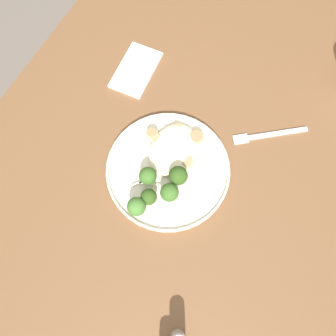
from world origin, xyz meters
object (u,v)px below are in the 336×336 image
seared_scallop_rear_pale (188,162)px  seared_scallop_on_noodles (177,129)px  seared_scallop_tiny_bay (158,140)px  dinner_fork (267,135)px  broccoli_floret_split_head (149,197)px  dinner_plate (168,170)px  broccoli_floret_right_tilted (148,176)px  folded_napkin (136,70)px  broccoli_floret_front_edge (178,175)px  broccoli_floret_left_leaning (168,192)px  broccoli_floret_beside_noodles (136,207)px  seared_scallop_tilted_round (152,133)px  seared_scallop_right_edge (196,137)px  seared_scallop_left_edge (174,152)px  seared_scallop_large_seared (174,141)px

seared_scallop_rear_pale → seared_scallop_on_noodles: bearing=-137.7°
seared_scallop_tiny_bay → dinner_fork: (-0.14, 0.23, -0.02)m
seared_scallop_tiny_bay → broccoli_floret_split_head: 0.14m
seared_scallop_on_noodles → seared_scallop_tiny_bay: same height
dinner_plate → broccoli_floret_right_tilted: (0.04, -0.03, 0.03)m
folded_napkin → broccoli_floret_front_edge: bearing=46.9°
seared_scallop_tiny_bay → broccoli_floret_split_head: size_ratio=0.56×
broccoli_floret_left_leaning → broccoli_floret_beside_noodles: 0.08m
seared_scallop_tilted_round → broccoli_floret_right_tilted: size_ratio=0.53×
seared_scallop_tiny_bay → broccoli_floret_beside_noodles: bearing=13.1°
seared_scallop_on_noodles → seared_scallop_right_edge: size_ratio=0.71×
broccoli_floret_front_edge → seared_scallop_rear_pale: bearing=174.0°
broccoli_floret_left_leaning → broccoli_floret_beside_noodles: bearing=-36.2°
dinner_plate → broccoli_floret_front_edge: 0.05m
dinner_fork → folded_napkin: (-0.01, -0.38, 0.00)m
seared_scallop_rear_pale → broccoli_floret_split_head: (0.12, -0.04, 0.02)m
dinner_plate → dinner_fork: dinner_plate is taller
broccoli_floret_right_tilted → broccoli_floret_beside_noodles: broccoli_floret_beside_noodles is taller
seared_scallop_left_edge → seared_scallop_rear_pale: size_ratio=0.86×
broccoli_floret_front_edge → broccoli_floret_right_tilted: bearing=-60.4°
seared_scallop_left_edge → broccoli_floret_beside_noodles: broccoli_floret_beside_noodles is taller
dinner_plate → broccoli_floret_left_leaning: 0.07m
dinner_plate → seared_scallop_rear_pale: 0.05m
seared_scallop_on_noodles → broccoli_floret_split_head: broccoli_floret_split_head is taller
seared_scallop_left_edge → seared_scallop_rear_pale: 0.04m
seared_scallop_right_edge → broccoli_floret_beside_noodles: bearing=-10.4°
seared_scallop_on_noodles → folded_napkin: size_ratio=0.17×
broccoli_floret_beside_noodles → dinner_fork: size_ratio=0.36×
dinner_plate → broccoli_floret_split_head: bearing=-2.5°
seared_scallop_rear_pale → broccoli_floret_beside_noodles: bearing=-18.5°
broccoli_floret_left_leaning → seared_scallop_on_noodles: bearing=-160.1°
broccoli_floret_left_leaning → broccoli_floret_beside_noodles: size_ratio=0.91×
seared_scallop_tilted_round → broccoli_floret_split_head: size_ratio=0.58×
seared_scallop_rear_pale → broccoli_floret_split_head: broccoli_floret_split_head is taller
dinner_plate → seared_scallop_tiny_bay: size_ratio=10.89×
seared_scallop_left_edge → broccoli_floret_left_leaning: (0.10, 0.03, 0.02)m
broccoli_floret_beside_noodles → broccoli_floret_split_head: bearing=159.7°
broccoli_floret_right_tilted → broccoli_floret_beside_noodles: bearing=9.7°
seared_scallop_rear_pale → broccoli_floret_front_edge: (0.04, -0.00, 0.02)m
seared_scallop_right_edge → folded_napkin: bearing=-115.4°
seared_scallop_left_edge → seared_scallop_tilted_round: 0.07m
seared_scallop_rear_pale → dinner_fork: size_ratio=0.19×
seared_scallop_tiny_bay → broccoli_floret_left_leaning: bearing=38.5°
seared_scallop_left_edge → broccoli_floret_right_tilted: (0.08, -0.02, 0.02)m
broccoli_floret_right_tilted → seared_scallop_large_seared: bearing=174.1°
seared_scallop_tilted_round → broccoli_floret_beside_noodles: (0.17, 0.06, 0.02)m
seared_scallop_tiny_bay → folded_napkin: size_ratio=0.18×
folded_napkin → seared_scallop_tilted_round: bearing=41.1°
seared_scallop_right_edge → broccoli_floret_front_edge: bearing=2.9°
seared_scallop_on_noodles → broccoli_floret_right_tilted: 0.14m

